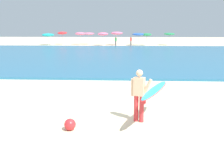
# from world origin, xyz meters

# --- Properties ---
(ground_plane) EXTENTS (160.00, 160.00, 0.00)m
(ground_plane) POSITION_xyz_m (0.00, 0.00, 0.00)
(ground_plane) COLOR beige
(sea) EXTENTS (120.00, 28.00, 0.14)m
(sea) POSITION_xyz_m (0.00, 19.49, 0.07)
(sea) COLOR teal
(sea) RESTS_ON ground
(surfer_with_board) EXTENTS (1.39, 2.53, 1.73)m
(surfer_with_board) POSITION_xyz_m (1.49, -1.09, 1.03)
(surfer_with_board) COLOR red
(surfer_with_board) RESTS_ON ground
(beach_umbrella_0) EXTENTS (2.24, 2.26, 2.14)m
(beach_umbrella_0) POSITION_xyz_m (-13.23, 36.82, 1.84)
(beach_umbrella_0) COLOR beige
(beach_umbrella_0) RESTS_ON ground
(beach_umbrella_1) EXTENTS (1.82, 1.85, 2.49)m
(beach_umbrella_1) POSITION_xyz_m (-11.02, 38.51, 2.17)
(beach_umbrella_1) COLOR beige
(beach_umbrella_1) RESTS_ON ground
(beach_umbrella_2) EXTENTS (1.98, 1.99, 2.34)m
(beach_umbrella_2) POSITION_xyz_m (-7.55, 38.40, 2.05)
(beach_umbrella_2) COLOR beige
(beach_umbrella_2) RESTS_ON ground
(beach_umbrella_3) EXTENTS (2.14, 2.15, 2.26)m
(beach_umbrella_3) POSITION_xyz_m (-6.01, 38.89, 2.04)
(beach_umbrella_3) COLOR beige
(beach_umbrella_3) RESTS_ON ground
(beach_umbrella_4) EXTENTS (1.91, 1.91, 2.33)m
(beach_umbrella_4) POSITION_xyz_m (-3.07, 36.17, 2.04)
(beach_umbrella_4) COLOR beige
(beach_umbrella_4) RESTS_ON ground
(beach_umbrella_5) EXTENTS (2.18, 2.18, 2.44)m
(beach_umbrella_5) POSITION_xyz_m (-0.62, 36.98, 2.16)
(beach_umbrella_5) COLOR beige
(beach_umbrella_5) RESTS_ON ground
(beach_umbrella_6) EXTENTS (2.30, 2.30, 2.21)m
(beach_umbrella_6) POSITION_xyz_m (3.30, 36.67, 1.97)
(beach_umbrella_6) COLOR beige
(beach_umbrella_6) RESTS_ON ground
(beach_umbrella_7) EXTENTS (1.79, 1.79, 2.18)m
(beach_umbrella_7) POSITION_xyz_m (4.73, 36.56, 1.93)
(beach_umbrella_7) COLOR beige
(beach_umbrella_7) RESTS_ON ground
(beach_umbrella_8) EXTENTS (1.94, 1.97, 2.31)m
(beach_umbrella_8) POSITION_xyz_m (8.90, 37.39, 2.03)
(beach_umbrella_8) COLOR beige
(beach_umbrella_8) RESTS_ON ground
(beachgoer_near_row_left) EXTENTS (0.32, 0.20, 1.58)m
(beachgoer_near_row_left) POSITION_xyz_m (-0.75, 35.05, 0.84)
(beachgoer_near_row_left) COLOR #383842
(beachgoer_near_row_left) RESTS_ON ground
(beachgoer_near_row_mid) EXTENTS (0.32, 0.20, 1.58)m
(beachgoer_near_row_mid) POSITION_xyz_m (1.93, 35.91, 0.84)
(beachgoer_near_row_mid) COLOR #383842
(beachgoer_near_row_mid) RESTS_ON ground
(beach_ball) EXTENTS (0.35, 0.35, 0.35)m
(beach_ball) POSITION_xyz_m (-0.85, -1.81, 0.18)
(beach_ball) COLOR red
(beach_ball) RESTS_ON ground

